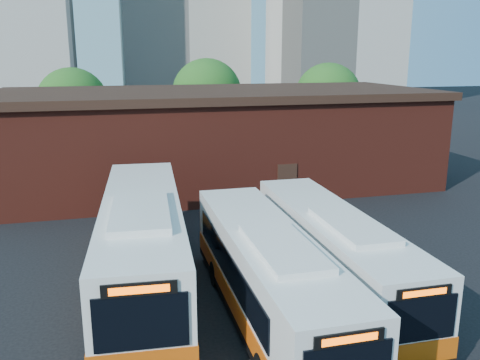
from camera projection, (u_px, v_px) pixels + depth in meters
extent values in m
plane|color=black|center=(342.00, 327.00, 16.65)|extent=(220.00, 220.00, 0.00)
cube|color=white|center=(143.00, 241.00, 18.95)|extent=(3.70, 13.28, 3.12)
cube|color=#D5530D|center=(144.00, 263.00, 19.17)|extent=(3.76, 13.34, 0.77)
cube|color=black|center=(144.00, 276.00, 19.30)|extent=(3.75, 13.33, 0.27)
cube|color=black|center=(141.00, 323.00, 12.59)|extent=(2.37, 0.23, 1.48)
cube|color=black|center=(139.00, 289.00, 12.36)|extent=(1.86, 0.20, 0.35)
cube|color=#FF5905|center=(139.00, 290.00, 12.32)|extent=(1.47, 0.13, 0.20)
cube|color=black|center=(104.00, 231.00, 19.05)|extent=(0.77, 10.21, 1.15)
cube|color=black|center=(180.00, 227.00, 19.54)|extent=(0.77, 10.21, 1.15)
cube|color=white|center=(140.00, 211.00, 16.98)|extent=(2.21, 4.71, 0.24)
cylinder|color=black|center=(102.00, 329.00, 15.52)|extent=(0.43, 1.11, 1.09)
cylinder|color=black|center=(185.00, 321.00, 15.96)|extent=(0.43, 1.11, 1.09)
cylinder|color=black|center=(115.00, 244.00, 22.41)|extent=(0.43, 1.11, 1.09)
cylinder|color=black|center=(173.00, 241.00, 22.85)|extent=(0.43, 1.11, 1.09)
cube|color=white|center=(268.00, 274.00, 16.63)|extent=(2.48, 11.60, 2.76)
cube|color=#D5530D|center=(267.00, 296.00, 16.82)|extent=(2.53, 11.65, 0.68)
cube|color=black|center=(267.00, 309.00, 16.94)|extent=(2.52, 11.64, 0.24)
cube|color=black|center=(349.00, 339.00, 10.88)|extent=(1.64, 0.06, 0.31)
cube|color=#FF5905|center=(350.00, 339.00, 10.85)|extent=(1.31, 0.02, 0.17)
cube|color=black|center=(228.00, 265.00, 16.63)|extent=(0.06, 9.05, 1.02)
cube|color=black|center=(300.00, 258.00, 17.23)|extent=(0.06, 9.05, 1.02)
cube|color=white|center=(283.00, 247.00, 14.91)|extent=(1.68, 4.06, 0.21)
cylinder|color=black|center=(341.00, 359.00, 14.11)|extent=(0.31, 0.97, 0.97)
cylinder|color=black|center=(216.00, 274.00, 19.57)|extent=(0.31, 0.97, 0.97)
cylinder|color=black|center=(271.00, 268.00, 20.11)|extent=(0.31, 0.97, 0.97)
cube|color=white|center=(333.00, 250.00, 18.77)|extent=(2.51, 11.29, 2.68)
cube|color=#D5530D|center=(332.00, 269.00, 18.96)|extent=(2.56, 11.34, 0.66)
cube|color=black|center=(331.00, 281.00, 19.07)|extent=(2.55, 11.33, 0.23)
cube|color=black|center=(421.00, 319.00, 13.37)|extent=(2.04, 0.08, 1.27)
cube|color=black|center=(424.00, 292.00, 13.17)|extent=(1.60, 0.07, 0.30)
cube|color=#FF5905|center=(425.00, 293.00, 13.14)|extent=(1.27, 0.03, 0.17)
cube|color=black|center=(298.00, 243.00, 18.78)|extent=(0.14, 8.79, 0.99)
cube|color=black|center=(359.00, 237.00, 19.34)|extent=(0.14, 8.79, 0.99)
cube|color=white|center=(352.00, 226.00, 17.10)|extent=(1.67, 3.96, 0.21)
cylinder|color=black|center=(341.00, 327.00, 15.80)|extent=(0.31, 0.94, 0.94)
cylinder|color=black|center=(403.00, 318.00, 16.30)|extent=(0.31, 0.94, 0.94)
cylinder|color=black|center=(279.00, 253.00, 21.64)|extent=(0.31, 0.94, 0.94)
cylinder|color=black|center=(327.00, 248.00, 22.14)|extent=(0.31, 0.94, 0.94)
cube|color=maroon|center=(217.00, 140.00, 34.73)|extent=(28.00, 12.00, 6.00)
cube|color=black|center=(216.00, 93.00, 33.97)|extent=(28.60, 12.60, 0.50)
cube|color=black|center=(287.00, 184.00, 30.22)|extent=(1.20, 0.08, 2.40)
cylinder|color=#382314|center=(76.00, 141.00, 44.01)|extent=(0.36, 0.36, 2.70)
sphere|color=#154D18|center=(73.00, 103.00, 43.21)|extent=(6.00, 6.00, 6.00)
cylinder|color=#382314|center=(207.00, 132.00, 48.74)|extent=(0.36, 0.36, 2.95)
sphere|color=#154D18|center=(207.00, 94.00, 47.87)|extent=(6.56, 6.56, 6.56)
cylinder|color=#382314|center=(326.00, 133.00, 48.59)|extent=(0.36, 0.36, 2.81)
sphere|color=#154D18|center=(328.00, 96.00, 47.76)|extent=(6.24, 6.24, 6.24)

